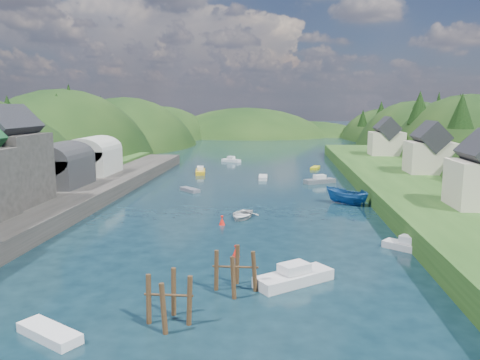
# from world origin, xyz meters

# --- Properties ---
(ground) EXTENTS (600.00, 600.00, 0.00)m
(ground) POSITION_xyz_m (0.00, 50.00, 0.00)
(ground) COLOR black
(ground) RESTS_ON ground
(hillside_left) EXTENTS (44.00, 245.56, 52.00)m
(hillside_left) POSITION_xyz_m (-45.00, 75.00, -8.03)
(hillside_left) COLOR black
(hillside_left) RESTS_ON ground
(hillside_right) EXTENTS (36.00, 245.56, 48.00)m
(hillside_right) POSITION_xyz_m (45.00, 75.00, -7.41)
(hillside_right) COLOR black
(hillside_right) RESTS_ON ground
(far_hills) EXTENTS (103.00, 68.00, 44.00)m
(far_hills) POSITION_xyz_m (1.22, 174.01, -10.80)
(far_hills) COLOR black
(far_hills) RESTS_ON ground
(hill_trees) EXTENTS (90.93, 148.48, 12.74)m
(hill_trees) POSITION_xyz_m (-0.50, 64.47, 11.09)
(hill_trees) COLOR black
(hill_trees) RESTS_ON ground
(quay_left) EXTENTS (12.00, 110.00, 2.00)m
(quay_left) POSITION_xyz_m (-24.00, 20.00, 1.00)
(quay_left) COLOR #2D2B28
(quay_left) RESTS_ON ground
(boat_sheds) EXTENTS (7.00, 21.00, 7.50)m
(boat_sheds) POSITION_xyz_m (-26.00, 39.00, 5.27)
(boat_sheds) COLOR #2D2D30
(boat_sheds) RESTS_ON quay_left
(terrace_right) EXTENTS (16.00, 120.00, 2.40)m
(terrace_right) POSITION_xyz_m (25.00, 40.00, 1.20)
(terrace_right) COLOR #234719
(terrace_right) RESTS_ON ground
(right_bank_cottages) EXTENTS (9.00, 59.24, 8.41)m
(right_bank_cottages) POSITION_xyz_m (28.00, 48.33, 5.84)
(right_bank_cottages) COLOR beige
(right_bank_cottages) RESTS_ON terrace_right
(piling_cluster_near) EXTENTS (3.04, 2.85, 3.71)m
(piling_cluster_near) POSITION_xyz_m (-1.64, -2.99, 1.28)
(piling_cluster_near) COLOR #382314
(piling_cluster_near) RESTS_ON ground
(piling_cluster_far) EXTENTS (3.33, 3.09, 3.61)m
(piling_cluster_far) POSITION_xyz_m (1.91, 2.52, 1.24)
(piling_cluster_far) COLOR #382314
(piling_cluster_far) RESTS_ON ground
(channel_buoy_near) EXTENTS (0.70, 0.70, 1.10)m
(channel_buoy_near) POSITION_xyz_m (1.21, 10.15, 0.48)
(channel_buoy_near) COLOR red
(channel_buoy_near) RESTS_ON ground
(channel_buoy_far) EXTENTS (0.70, 0.70, 1.10)m
(channel_buoy_far) POSITION_xyz_m (-1.41, 21.05, 0.48)
(channel_buoy_far) COLOR red
(channel_buoy_far) RESTS_ON ground
(moored_boats) EXTENTS (35.64, 98.24, 2.36)m
(moored_boats) POSITION_xyz_m (3.18, 22.22, 0.65)
(moored_boats) COLOR silver
(moored_boats) RESTS_ON ground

